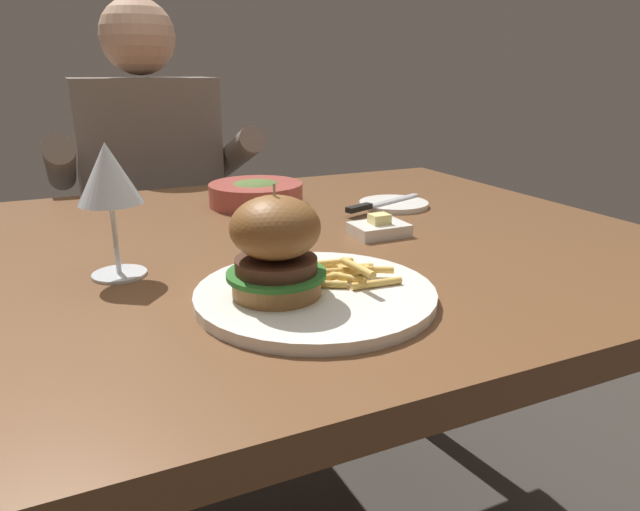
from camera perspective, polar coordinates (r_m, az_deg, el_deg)
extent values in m
cube|color=brown|center=(0.93, -3.55, 0.55)|extent=(1.21, 0.98, 0.04)
cylinder|color=brown|center=(1.66, 8.88, -5.17)|extent=(0.06, 0.06, 0.70)
cylinder|color=white|center=(0.68, -0.48, -3.91)|extent=(0.29, 0.29, 0.01)
cylinder|color=#9E6B38|center=(0.66, -4.36, -2.98)|extent=(0.10, 0.10, 0.02)
cylinder|color=#2D7028|center=(0.65, -4.39, -1.84)|extent=(0.11, 0.11, 0.01)
cylinder|color=#4C2D1E|center=(0.65, -4.41, -0.93)|extent=(0.09, 0.09, 0.02)
ellipsoid|color=brown|center=(0.64, -4.51, 2.80)|extent=(0.10, 0.10, 0.07)
cylinder|color=#CCB78C|center=(0.63, -4.56, 4.99)|extent=(0.00, 0.00, 0.05)
cylinder|color=#E0B251|center=(0.68, 0.82, -2.88)|extent=(0.04, 0.03, 0.01)
cylinder|color=#E0B251|center=(0.73, 2.51, -1.26)|extent=(0.07, 0.03, 0.01)
cylinder|color=#E0B251|center=(0.70, 2.44, -1.86)|extent=(0.07, 0.02, 0.01)
cylinder|color=#EABC5B|center=(0.71, 4.60, -1.40)|extent=(0.07, 0.04, 0.01)
cylinder|color=#E0B251|center=(0.72, 1.34, -0.73)|extent=(0.05, 0.02, 0.01)
cylinder|color=#E0B251|center=(0.72, 3.09, -1.68)|extent=(0.05, 0.03, 0.01)
cylinder|color=#E0B251|center=(0.69, 2.45, -2.19)|extent=(0.04, 0.05, 0.01)
cylinder|color=#EABC5B|center=(0.68, 5.67, -2.79)|extent=(0.07, 0.01, 0.01)
cylinder|color=#E0B251|center=(0.67, 3.79, -1.22)|extent=(0.02, 0.06, 0.01)
cylinder|color=gold|center=(0.70, 2.49, -1.56)|extent=(0.07, 0.03, 0.01)
cylinder|color=gold|center=(0.73, 3.27, -1.13)|extent=(0.05, 0.03, 0.01)
cylinder|color=silver|center=(0.81, -19.40, -1.75)|extent=(0.07, 0.07, 0.00)
cylinder|color=silver|center=(0.79, -19.77, 1.60)|extent=(0.01, 0.01, 0.09)
cone|color=silver|center=(0.77, -20.45, 7.72)|extent=(0.08, 0.08, 0.08)
cylinder|color=white|center=(1.15, 7.38, 5.12)|extent=(0.14, 0.14, 0.01)
cube|color=silver|center=(1.15, 7.39, 5.48)|extent=(0.14, 0.06, 0.00)
cube|color=black|center=(1.07, 3.93, 4.77)|extent=(0.06, 0.04, 0.01)
cube|color=white|center=(0.95, 5.93, 2.61)|extent=(0.09, 0.07, 0.02)
cube|color=#F4E58C|center=(0.94, 5.96, 3.67)|extent=(0.03, 0.03, 0.02)
cylinder|color=#B24C42|center=(1.16, -6.42, 6.13)|extent=(0.19, 0.19, 0.04)
ellipsoid|color=#4C662D|center=(1.16, -6.45, 6.90)|extent=(0.10, 0.10, 0.02)
cube|color=#282833|center=(1.79, -15.17, -8.02)|extent=(0.30, 0.22, 0.46)
cube|color=#72665B|center=(1.64, -16.58, 7.54)|extent=(0.36, 0.20, 0.52)
sphere|color=tan|center=(1.62, -17.80, 20.14)|extent=(0.19, 0.19, 0.19)
cylinder|color=#72665B|center=(1.54, -24.50, 8.26)|extent=(0.07, 0.34, 0.18)
cylinder|color=#72665B|center=(1.60, -8.43, 10.02)|extent=(0.07, 0.34, 0.18)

